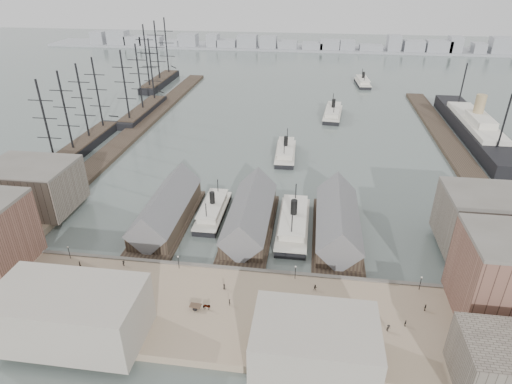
# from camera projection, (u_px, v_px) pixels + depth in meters

# --- Properties ---
(ground) EXTENTS (900.00, 900.00, 0.00)m
(ground) POSITION_uv_depth(u_px,v_px,m) (241.00, 263.00, 115.94)
(ground) COLOR #4C5854
(ground) RESTS_ON ground
(quay) EXTENTS (180.00, 30.00, 2.00)m
(quay) POSITION_uv_depth(u_px,v_px,m) (226.00, 312.00, 97.97)
(quay) COLOR gray
(quay) RESTS_ON ground
(seawall) EXTENTS (180.00, 1.20, 2.30)m
(seawall) POSITION_uv_depth(u_px,v_px,m) (237.00, 271.00, 110.85)
(seawall) COLOR #59544C
(seawall) RESTS_ON ground
(west_wharf) EXTENTS (10.00, 220.00, 1.60)m
(west_wharf) POSITION_uv_depth(u_px,v_px,m) (139.00, 127.00, 211.28)
(west_wharf) COLOR #2D231C
(west_wharf) RESTS_ON ground
(east_wharf) EXTENTS (10.00, 180.00, 1.60)m
(east_wharf) POSITION_uv_depth(u_px,v_px,m) (453.00, 150.00, 184.83)
(east_wharf) COLOR #2D231C
(east_wharf) RESTS_ON ground
(ferry_shed_west) EXTENTS (14.00, 42.00, 12.60)m
(ferry_shed_west) POSITION_uv_depth(u_px,v_px,m) (167.00, 210.00, 131.68)
(ferry_shed_west) COLOR #2D231C
(ferry_shed_west) RESTS_ON ground
(ferry_shed_center) EXTENTS (14.00, 42.00, 12.60)m
(ferry_shed_center) POSITION_uv_depth(u_px,v_px,m) (250.00, 216.00, 128.52)
(ferry_shed_center) COLOR #2D231C
(ferry_shed_center) RESTS_ON ground
(ferry_shed_east) EXTENTS (14.00, 42.00, 12.60)m
(ferry_shed_east) POSITION_uv_depth(u_px,v_px,m) (338.00, 223.00, 125.37)
(ferry_shed_east) COLOR #2D231C
(ferry_shed_east) RESTS_ON ground
(warehouse_west_back) EXTENTS (26.00, 20.00, 14.00)m
(warehouse_west_back) POSITION_uv_depth(u_px,v_px,m) (33.00, 187.00, 135.95)
(warehouse_west_back) COLOR #60564C
(warehouse_west_back) RESTS_ON west_land
(warehouse_east_back) EXTENTS (28.00, 20.00, 15.00)m
(warehouse_east_back) POSITION_uv_depth(u_px,v_px,m) (495.00, 222.00, 116.35)
(warehouse_east_back) COLOR #60564C
(warehouse_east_back) RESTS_ON east_land
(street_bldg_center) EXTENTS (24.00, 16.00, 10.00)m
(street_bldg_center) POSITION_uv_depth(u_px,v_px,m) (315.00, 344.00, 82.23)
(street_bldg_center) COLOR gray
(street_bldg_center) RESTS_ON quay
(street_bldg_west) EXTENTS (30.00, 16.00, 12.00)m
(street_bldg_west) POSITION_uv_depth(u_px,v_px,m) (70.00, 314.00, 87.83)
(street_bldg_west) COLOR gray
(street_bldg_west) RESTS_ON quay
(street_bldg_east) EXTENTS (18.00, 14.00, 11.00)m
(street_bldg_east) POSITION_uv_depth(u_px,v_px,m) (510.00, 367.00, 76.88)
(street_bldg_east) COLOR #60564C
(street_bldg_east) RESTS_ON quay
(lamp_post_far_w) EXTENTS (0.44, 0.44, 3.92)m
(lamp_post_far_w) POSITION_uv_depth(u_px,v_px,m) (69.00, 250.00, 113.06)
(lamp_post_far_w) COLOR black
(lamp_post_far_w) RESTS_ON quay
(lamp_post_near_w) EXTENTS (0.44, 0.44, 3.92)m
(lamp_post_near_w) POSITION_uv_depth(u_px,v_px,m) (178.00, 260.00, 109.42)
(lamp_post_near_w) COLOR black
(lamp_post_near_w) RESTS_ON quay
(lamp_post_near_e) EXTENTS (0.44, 0.44, 3.92)m
(lamp_post_near_e) POSITION_uv_depth(u_px,v_px,m) (295.00, 270.00, 105.78)
(lamp_post_near_e) COLOR black
(lamp_post_near_e) RESTS_ON quay
(lamp_post_far_e) EXTENTS (0.44, 0.44, 3.92)m
(lamp_post_far_e) POSITION_uv_depth(u_px,v_px,m) (421.00, 281.00, 102.14)
(lamp_post_far_e) COLOR black
(lamp_post_far_e) RESTS_ON quay
(far_shore) EXTENTS (500.00, 40.00, 15.72)m
(far_shore) POSITION_uv_depth(u_px,v_px,m) (298.00, 46.00, 406.64)
(far_shore) COLOR gray
(far_shore) RESTS_ON ground
(ferry_docked_west) EXTENTS (7.59, 25.30, 9.04)m
(ferry_docked_west) POSITION_uv_depth(u_px,v_px,m) (213.00, 210.00, 136.81)
(ferry_docked_west) COLOR black
(ferry_docked_west) RESTS_ON ground
(ferry_docked_east) EXTENTS (9.09, 30.31, 10.83)m
(ferry_docked_east) POSITION_uv_depth(u_px,v_px,m) (293.00, 223.00, 129.32)
(ferry_docked_east) COLOR black
(ferry_docked_east) RESTS_ON ground
(ferry_open_near) EXTENTS (8.82, 26.82, 9.49)m
(ferry_open_near) POSITION_uv_depth(u_px,v_px,m) (285.00, 152.00, 179.43)
(ferry_open_near) COLOR black
(ferry_open_near) RESTS_ON ground
(ferry_open_mid) EXTENTS (11.18, 29.38, 10.25)m
(ferry_open_mid) POSITION_uv_depth(u_px,v_px,m) (333.00, 113.00, 226.25)
(ferry_open_mid) COLOR black
(ferry_open_mid) RESTS_ON ground
(ferry_open_far) EXTENTS (9.91, 26.67, 9.33)m
(ferry_open_far) POSITION_uv_depth(u_px,v_px,m) (363.00, 82.00, 286.96)
(ferry_open_far) COLOR black
(ferry_open_far) RESTS_ON ground
(sailing_ship_near) EXTENTS (8.68, 59.80, 35.68)m
(sailing_ship_near) POSITION_uv_depth(u_px,v_px,m) (82.00, 144.00, 185.52)
(sailing_ship_near) COLOR black
(sailing_ship_near) RESTS_ON ground
(sailing_ship_mid) EXTENTS (8.96, 51.77, 36.84)m
(sailing_ship_mid) POSITION_uv_depth(u_px,v_px,m) (143.00, 110.00, 229.51)
(sailing_ship_mid) COLOR black
(sailing_ship_mid) RESTS_ON ground
(sailing_ship_far) EXTENTS (9.88, 54.87, 40.61)m
(sailing_ship_far) POSITION_uv_depth(u_px,v_px,m) (160.00, 80.00, 287.24)
(sailing_ship_far) COLOR black
(sailing_ship_far) RESTS_ON ground
(ocean_steamer) EXTENTS (13.49, 98.58, 19.72)m
(ocean_steamer) POSITION_uv_depth(u_px,v_px,m) (474.00, 128.00, 199.87)
(ocean_steamer) COLOR black
(ocean_steamer) RESTS_ON ground
(tram) EXTENTS (3.66, 10.68, 3.73)m
(tram) POSITION_uv_depth(u_px,v_px,m) (495.00, 318.00, 92.40)
(tram) COLOR black
(tram) RESTS_ON quay
(horse_cart_left) EXTENTS (4.64, 1.68, 1.45)m
(horse_cart_left) POSITION_uv_depth(u_px,v_px,m) (109.00, 286.00, 103.49)
(horse_cart_left) COLOR black
(horse_cart_left) RESTS_ON quay
(horse_cart_center) EXTENTS (4.92, 1.61, 1.64)m
(horse_cart_center) POSITION_uv_depth(u_px,v_px,m) (203.00, 307.00, 97.03)
(horse_cart_center) COLOR black
(horse_cart_center) RESTS_ON quay
(horse_cart_right) EXTENTS (4.79, 2.99, 1.53)m
(horse_cart_right) POSITION_uv_depth(u_px,v_px,m) (306.00, 324.00, 92.44)
(horse_cart_right) COLOR black
(horse_cart_right) RESTS_ON quay
(pedestrian_0) EXTENTS (0.79, 0.71, 1.76)m
(pedestrian_0) POSITION_uv_depth(u_px,v_px,m) (80.00, 265.00, 110.63)
(pedestrian_0) COLOR black
(pedestrian_0) RESTS_ON quay
(pedestrian_1) EXTENTS (0.89, 0.73, 1.68)m
(pedestrian_1) POSITION_uv_depth(u_px,v_px,m) (36.00, 286.00, 103.23)
(pedestrian_1) COLOR black
(pedestrian_1) RESTS_ON quay
(pedestrian_2) EXTENTS (0.68, 1.08, 1.59)m
(pedestrian_2) POSITION_uv_depth(u_px,v_px,m) (124.00, 263.00, 111.21)
(pedestrian_2) COLOR black
(pedestrian_2) RESTS_ON quay
(pedestrian_3) EXTENTS (0.74, 1.10, 1.73)m
(pedestrian_3) POSITION_uv_depth(u_px,v_px,m) (129.00, 322.00, 92.77)
(pedestrian_3) COLOR black
(pedestrian_3) RESTS_ON quay
(pedestrian_4) EXTENTS (0.81, 0.93, 1.60)m
(pedestrian_4) POSITION_uv_depth(u_px,v_px,m) (224.00, 286.00, 103.20)
(pedestrian_4) COLOR black
(pedestrian_4) RESTS_ON quay
(pedestrian_5) EXTENTS (0.62, 0.72, 1.68)m
(pedestrian_5) POSITION_uv_depth(u_px,v_px,m) (229.00, 302.00, 98.28)
(pedestrian_5) COLOR black
(pedestrian_5) RESTS_ON quay
(pedestrian_6) EXTENTS (0.82, 0.65, 1.61)m
(pedestrian_6) POSITION_uv_depth(u_px,v_px,m) (315.00, 288.00, 102.78)
(pedestrian_6) COLOR black
(pedestrian_6) RESTS_ON quay
(pedestrian_7) EXTENTS (1.32, 1.24, 1.79)m
(pedestrian_7) POSITION_uv_depth(u_px,v_px,m) (388.00, 328.00, 91.20)
(pedestrian_7) COLOR black
(pedestrian_7) RESTS_ON quay
(pedestrian_8) EXTENTS (0.79, 1.09, 1.72)m
(pedestrian_8) POSITION_uv_depth(u_px,v_px,m) (425.00, 308.00, 96.75)
(pedestrian_8) COLOR black
(pedestrian_8) RESTS_ON quay
(pedestrian_9) EXTENTS (0.90, 0.90, 1.57)m
(pedestrian_9) POSITION_uv_depth(u_px,v_px,m) (499.00, 341.00, 88.27)
(pedestrian_9) COLOR black
(pedestrian_9) RESTS_ON quay
(pedestrian_10) EXTENTS (0.77, 1.04, 1.64)m
(pedestrian_10) POSITION_uv_depth(u_px,v_px,m) (52.00, 305.00, 97.54)
(pedestrian_10) COLOR black
(pedestrian_10) RESTS_ON quay
(pedestrian_11) EXTENTS (0.78, 1.02, 1.61)m
(pedestrian_11) POSITION_uv_depth(u_px,v_px,m) (405.00, 323.00, 92.56)
(pedestrian_11) COLOR black
(pedestrian_11) RESTS_ON quay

